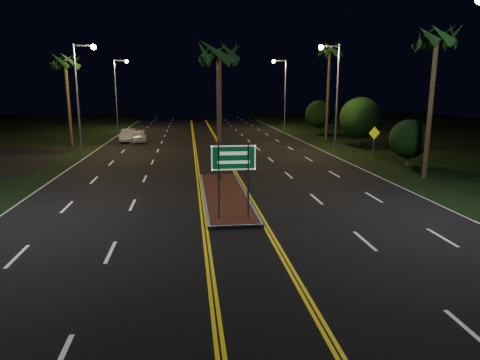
{
  "coord_description": "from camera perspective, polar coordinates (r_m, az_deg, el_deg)",
  "views": [
    {
      "loc": [
        -1.78,
        -14.06,
        5.45
      ],
      "look_at": [
        0.19,
        2.23,
        1.9
      ],
      "focal_mm": 32.0,
      "sensor_mm": 36.0,
      "label": 1
    }
  ],
  "objects": [
    {
      "name": "shrub_far",
      "position": [
        52.52,
        10.48,
        8.61
      ],
      "size": [
        3.24,
        3.24,
        3.96
      ],
      "color": "#382819",
      "rests_on": "ground"
    },
    {
      "name": "highway_sign",
      "position": [
        17.22,
        -0.87,
        2.02
      ],
      "size": [
        1.8,
        0.08,
        3.2
      ],
      "color": "gray",
      "rests_on": "ground"
    },
    {
      "name": "warning_sign",
      "position": [
        36.02,
        17.45,
        5.45
      ],
      "size": [
        1.0,
        0.22,
        2.41
      ],
      "rotation": [
        0.0,
        0.0,
        0.19
      ],
      "color": "gray",
      "rests_on": "ground"
    },
    {
      "name": "palm_median",
      "position": [
        24.69,
        -2.87,
        16.43
      ],
      "size": [
        2.4,
        2.4,
        8.3
      ],
      "color": "#382819",
      "rests_on": "ground"
    },
    {
      "name": "streetlight_right_mid",
      "position": [
        38.13,
        12.34,
        12.25
      ],
      "size": [
        1.91,
        0.44,
        9.0
      ],
      "color": "gray",
      "rests_on": "ground"
    },
    {
      "name": "streetlight_left_mid",
      "position": [
        39.07,
        -20.42,
        11.77
      ],
      "size": [
        1.91,
        0.44,
        9.0
      ],
      "color": "gray",
      "rests_on": "ground"
    },
    {
      "name": "car_near",
      "position": [
        44.96,
        -13.31,
        5.85
      ],
      "size": [
        2.37,
        4.54,
        1.45
      ],
      "primitive_type": "imported",
      "rotation": [
        0.0,
        0.0,
        0.12
      ],
      "color": "silver",
      "rests_on": "ground"
    },
    {
      "name": "palm_right_far",
      "position": [
        46.56,
        11.86,
        16.51
      ],
      "size": [
        2.4,
        2.4,
        10.3
      ],
      "color": "#382819",
      "rests_on": "ground"
    },
    {
      "name": "car_far",
      "position": [
        45.74,
        -14.63,
        5.91
      ],
      "size": [
        2.09,
        4.54,
        1.49
      ],
      "primitive_type": "imported",
      "rotation": [
        0.0,
        0.0,
        -0.04
      ],
      "color": "#AFB0B9",
      "rests_on": "ground"
    },
    {
      "name": "shrub_mid",
      "position": [
        41.29,
        15.73,
        7.98
      ],
      "size": [
        3.78,
        3.78,
        4.62
      ],
      "color": "#382819",
      "rests_on": "ground"
    },
    {
      "name": "streetlight_left_far",
      "position": [
        58.73,
        -15.91,
        11.96
      ],
      "size": [
        1.91,
        0.44,
        9.0
      ],
      "color": "gray",
      "rests_on": "ground"
    },
    {
      "name": "shrub_near",
      "position": [
        32.14,
        21.61,
        5.1
      ],
      "size": [
        2.7,
        2.7,
        3.3
      ],
      "color": "#382819",
      "rests_on": "ground"
    },
    {
      "name": "palm_left_far",
      "position": [
        43.54,
        -22.29,
        14.35
      ],
      "size": [
        2.4,
        2.4,
        8.8
      ],
      "color": "#382819",
      "rests_on": "ground"
    },
    {
      "name": "palm_right_near",
      "position": [
        28.12,
        24.78,
        16.78
      ],
      "size": [
        2.4,
        2.4,
        9.3
      ],
      "color": "#382819",
      "rests_on": "ground"
    },
    {
      "name": "streetlight_right_far",
      "position": [
        57.42,
        5.69,
        12.36
      ],
      "size": [
        1.91,
        0.44,
        9.0
      ],
      "color": "gray",
      "rests_on": "ground"
    },
    {
      "name": "median_island",
      "position": [
        21.81,
        -2.01,
        -2.04
      ],
      "size": [
        2.25,
        10.25,
        0.17
      ],
      "color": "gray",
      "rests_on": "ground"
    },
    {
      "name": "ground",
      "position": [
        15.19,
        0.29,
        -8.83
      ],
      "size": [
        120.0,
        120.0,
        0.0
      ],
      "primitive_type": "plane",
      "color": "black",
      "rests_on": "ground"
    }
  ]
}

